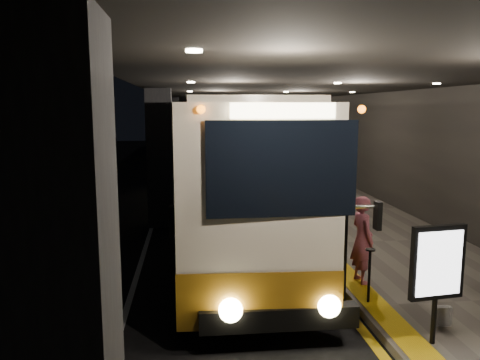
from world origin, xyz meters
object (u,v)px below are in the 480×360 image
coach_second (213,140)px  bag_polka (442,316)px  coach_main (238,178)px  coach_third (207,132)px  passenger_boarding (362,239)px  info_sign (438,265)px  stanchion_post (369,276)px

coach_second → bag_polka: coach_second is taller
coach_main → bag_polka: bearing=-60.7°
coach_third → passenger_boarding: 30.67m
coach_main → passenger_boarding: coach_main is taller
coach_third → bag_polka: coach_third is taller
coach_second → info_sign: (2.24, -21.95, -0.44)m
coach_main → coach_third: coach_main is taller
coach_main → passenger_boarding: (2.22, -3.66, -0.79)m
coach_third → stanchion_post: coach_third is taller
coach_second → passenger_boarding: size_ratio=6.75×
coach_second → passenger_boarding: (2.08, -19.29, -0.80)m
coach_main → coach_third: 26.94m
bag_polka → info_sign: size_ratio=0.18×
coach_main → passenger_boarding: bearing=-55.9°
coach_second → coach_third: bearing=91.2°
coach_main → coach_third: (0.18, 26.94, -0.06)m
stanchion_post → bag_polka: bearing=-49.4°
coach_second → passenger_boarding: coach_second is taller
coach_third → coach_second: bearing=-86.2°
passenger_boarding → stanchion_post: 1.16m
coach_third → coach_main: bearing=-86.4°
coach_main → stanchion_post: coach_main is taller
info_sign → coach_second: bearing=88.3°
passenger_boarding → bag_polka: bearing=-171.4°
coach_second → coach_third: 11.30m
coach_third → bag_polka: (2.68, -32.69, -1.48)m
coach_main → stanchion_post: bearing=-64.5°
passenger_boarding → stanchion_post: (-0.25, -1.05, -0.40)m
coach_third → info_sign: bearing=-82.2°
info_sign → stanchion_post: size_ratio=1.83×
coach_third → bag_polka: size_ratio=36.13×
coach_third → passenger_boarding: bearing=-82.2°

